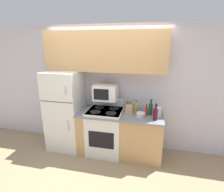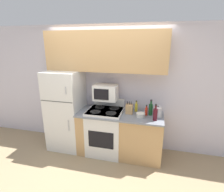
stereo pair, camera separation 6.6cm
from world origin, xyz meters
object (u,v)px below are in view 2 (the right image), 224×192
at_px(bottle_wine_green, 151,109).
at_px(kettle, 157,112).
at_px(microwave, 106,92).
at_px(refrigerator, 66,110).
at_px(bowl, 141,115).
at_px(stove, 105,131).
at_px(bottle_hot_sauce, 146,111).
at_px(bottle_cooking_spray, 136,107).
at_px(bottle_wine_red, 155,114).
at_px(knife_block, 129,109).

xyz_separation_m(bottle_wine_green, kettle, (0.12, -0.09, -0.02)).
bearing_deg(microwave, refrigerator, -173.05).
bearing_deg(bowl, kettle, 10.49).
height_order(stove, bottle_hot_sauce, stove).
bearing_deg(refrigerator, bottle_cooking_spray, 6.34).
height_order(microwave, bottle_wine_green, microwave).
distance_m(refrigerator, stove, 0.94).
relative_size(refrigerator, stove, 1.52).
distance_m(stove, bottle_cooking_spray, 0.79).
distance_m(bottle_cooking_spray, bottle_hot_sauce, 0.26).
bearing_deg(bottle_hot_sauce, stove, -176.33).
bearing_deg(bottle_wine_green, bowl, -140.02).
xyz_separation_m(bottle_cooking_spray, kettle, (0.41, -0.21, 0.02)).
bearing_deg(bottle_wine_red, stove, 171.44).
height_order(bottle_wine_green, bottle_cooking_spray, bottle_wine_green).
height_order(bottle_cooking_spray, kettle, kettle).
bearing_deg(knife_block, stove, -174.38).
xyz_separation_m(refrigerator, microwave, (0.84, 0.10, 0.42)).
bearing_deg(refrigerator, bottle_hot_sauce, 0.42).
height_order(knife_block, bottle_wine_green, bottle_wine_green).
relative_size(stove, bowl, 6.63).
height_order(knife_block, bottle_wine_red, bottle_wine_red).
height_order(refrigerator, bottle_wine_green, refrigerator).
distance_m(knife_block, bottle_hot_sauce, 0.32).
height_order(stove, knife_block, knife_block).
height_order(bottle_hot_sauce, kettle, kettle).
bearing_deg(bottle_wine_green, refrigerator, -178.65).
distance_m(knife_block, bottle_wine_green, 0.40).
bearing_deg(bowl, bottle_wine_green, 39.98).
relative_size(bottle_wine_green, bottle_cooking_spray, 1.36).
relative_size(knife_block, bottle_wine_red, 0.83).
distance_m(bowl, bottle_wine_red, 0.28).
bearing_deg(stove, microwave, 100.46).
bearing_deg(bottle_wine_green, kettle, -35.41).
relative_size(bottle_hot_sauce, kettle, 0.87).
height_order(knife_block, bottle_hot_sauce, knife_block).
height_order(stove, bowl, stove).
bearing_deg(bottle_hot_sauce, refrigerator, -179.58).
relative_size(knife_block, kettle, 1.09).
height_order(knife_block, bowl, knife_block).
bearing_deg(bottle_cooking_spray, knife_block, -127.07).
xyz_separation_m(stove, microwave, (-0.03, 0.14, 0.77)).
bearing_deg(bottle_cooking_spray, bowl, -66.55).
distance_m(stove, bottle_wine_red, 1.10).
height_order(microwave, kettle, microwave).
xyz_separation_m(stove, bottle_hot_sauce, (0.79, 0.05, 0.48)).
bearing_deg(bottle_wine_green, stove, -174.76).
relative_size(microwave, bottle_wine_red, 1.54).
relative_size(knife_block, bottle_cooking_spray, 1.14).
bearing_deg(kettle, bottle_wine_green, 144.59).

